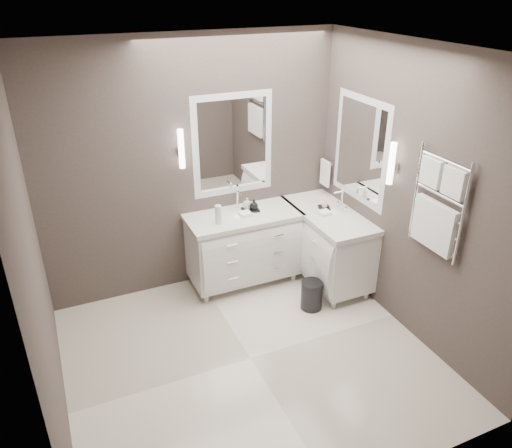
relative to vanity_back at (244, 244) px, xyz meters
name	(u,v)px	position (x,y,z in m)	size (l,w,h in m)	color
floor	(250,359)	(-0.45, -1.23, -0.49)	(3.20, 3.00, 0.01)	#EEE4CF
ceiling	(248,50)	(-0.45, -1.23, 2.22)	(3.20, 3.00, 0.01)	white
wall_back	(193,168)	(-0.45, 0.28, 0.86)	(3.20, 0.01, 2.70)	#443A36
wall_front	(357,341)	(-0.45, -2.73, 0.86)	(3.20, 0.01, 2.70)	#443A36
wall_left	(34,271)	(-2.06, -1.23, 0.86)	(0.01, 3.00, 2.70)	#443A36
wall_right	(410,196)	(1.15, -1.23, 0.86)	(0.01, 3.00, 2.70)	#443A36
vanity_back	(244,244)	(0.00, 0.00, 0.00)	(1.24, 0.59, 0.97)	white
vanity_right	(327,241)	(0.88, -0.33, 0.00)	(0.59, 1.24, 0.97)	white
mirror_back	(233,145)	(0.00, 0.26, 1.06)	(0.90, 0.02, 1.10)	white
mirror_right	(360,150)	(1.14, -0.43, 1.06)	(0.02, 0.90, 1.10)	white
sconce_back	(181,150)	(-0.58, 0.20, 1.11)	(0.06, 0.06, 0.40)	white
sconce_right	(391,164)	(1.08, -1.01, 1.11)	(0.06, 0.06, 0.40)	white
towel_bar_corner	(325,172)	(1.09, 0.13, 0.63)	(0.03, 0.22, 0.30)	white
towel_ladder	(437,209)	(1.10, -1.63, 0.91)	(0.06, 0.58, 0.90)	white
waste_bin	(312,295)	(0.45, -0.76, -0.33)	(0.23, 0.23, 0.32)	black
amenity_tray_back	(250,210)	(0.10, 0.05, 0.38)	(0.18, 0.13, 0.03)	black
amenity_tray_right	(324,208)	(0.87, -0.24, 0.38)	(0.12, 0.16, 0.02)	black
water_bottle	(218,215)	(-0.32, -0.10, 0.46)	(0.07, 0.07, 0.20)	silver
soap_bottle_a	(247,203)	(0.07, 0.07, 0.45)	(0.06, 0.06, 0.12)	white
soap_bottle_b	(254,204)	(0.13, 0.02, 0.45)	(0.09, 0.09, 0.11)	black
soap_bottle_c	(325,201)	(0.87, -0.24, 0.46)	(0.06, 0.06, 0.15)	white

